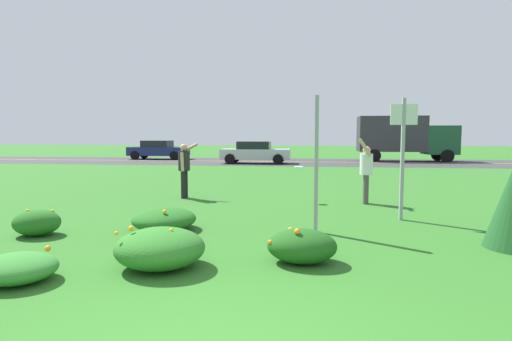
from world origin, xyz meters
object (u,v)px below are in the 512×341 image
object	(u,v)px
frisbee_pale_blue	(299,167)
sign_post_near_path	(316,165)
sign_post_by_roadside	(403,147)
person_thrower_dark_shirt	(184,166)
person_catcher_white_shirt	(366,169)
car_navy_leftmost	(158,150)
car_silver_center_left	(255,152)
box_truck_dark_green	(404,136)

from	to	relation	value
frisbee_pale_blue	sign_post_near_path	bearing A→B (deg)	-83.14
sign_post_by_roadside	person_thrower_dark_shirt	distance (m)	6.16
sign_post_by_roadside	person_thrower_dark_shirt	xyz separation A→B (m)	(-5.64, 2.41, -0.64)
sign_post_near_path	frisbee_pale_blue	xyz separation A→B (m)	(-0.43, 3.59, -0.32)
sign_post_near_path	person_thrower_dark_shirt	size ratio (longest dim) A/B	1.59
person_catcher_white_shirt	car_navy_leftmost	bearing A→B (deg)	124.40
car_navy_leftmost	sign_post_near_path	bearing A→B (deg)	-62.54
frisbee_pale_blue	car_silver_center_left	distance (m)	15.77
frisbee_pale_blue	box_truck_dark_green	world-z (taller)	box_truck_dark_green
person_catcher_white_shirt	car_navy_leftmost	size ratio (longest dim) A/B	0.39
person_thrower_dark_shirt	car_silver_center_left	bearing A→B (deg)	89.83
person_thrower_dark_shirt	car_silver_center_left	world-z (taller)	person_thrower_dark_shirt
sign_post_by_roadside	person_catcher_white_shirt	world-z (taller)	sign_post_by_roadside
person_catcher_white_shirt	car_silver_center_left	size ratio (longest dim) A/B	0.39
car_navy_leftmost	car_silver_center_left	xyz separation A→B (m)	(8.12, -3.80, 0.00)
box_truck_dark_green	sign_post_by_roadside	bearing A→B (deg)	-102.22
sign_post_by_roadside	sign_post_near_path	bearing A→B (deg)	-143.09
sign_post_near_path	box_truck_dark_green	bearing A→B (deg)	74.10
car_navy_leftmost	person_catcher_white_shirt	bearing A→B (deg)	-55.60
car_silver_center_left	box_truck_dark_green	bearing A→B (deg)	20.36
sign_post_by_roadside	box_truck_dark_green	xyz separation A→B (m)	(4.64, 21.41, 0.21)
sign_post_near_path	sign_post_by_roadside	bearing A→B (deg)	36.91
person_catcher_white_shirt	car_silver_center_left	world-z (taller)	person_catcher_white_shirt
sign_post_by_roadside	car_silver_center_left	bearing A→B (deg)	107.62
sign_post_by_roadside	frisbee_pale_blue	distance (m)	3.24
frisbee_pale_blue	car_silver_center_left	xyz separation A→B (m)	(-3.30, 15.41, -0.23)
sign_post_by_roadside	car_silver_center_left	size ratio (longest dim) A/B	0.59
sign_post_by_roadside	person_thrower_dark_shirt	world-z (taller)	sign_post_by_roadside
car_navy_leftmost	sign_post_by_roadside	bearing A→B (deg)	-57.37
sign_post_near_path	car_silver_center_left	world-z (taller)	sign_post_near_path
person_thrower_dark_shirt	frisbee_pale_blue	size ratio (longest dim) A/B	6.30
sign_post_by_roadside	frisbee_pale_blue	world-z (taller)	sign_post_by_roadside
person_catcher_white_shirt	car_navy_leftmost	distance (m)	23.41
car_silver_center_left	box_truck_dark_green	size ratio (longest dim) A/B	0.67
frisbee_pale_blue	car_navy_leftmost	bearing A→B (deg)	120.72
person_catcher_white_shirt	box_truck_dark_green	distance (m)	20.00
car_navy_leftmost	car_silver_center_left	distance (m)	8.96
person_thrower_dark_shirt	box_truck_dark_green	world-z (taller)	box_truck_dark_green
sign_post_near_path	person_thrower_dark_shirt	distance (m)	5.38
sign_post_near_path	sign_post_by_roadside	xyz separation A→B (m)	(1.86, 1.40, 0.30)
frisbee_pale_blue	person_thrower_dark_shirt	bearing A→B (deg)	176.30
frisbee_pale_blue	car_silver_center_left	world-z (taller)	car_silver_center_left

